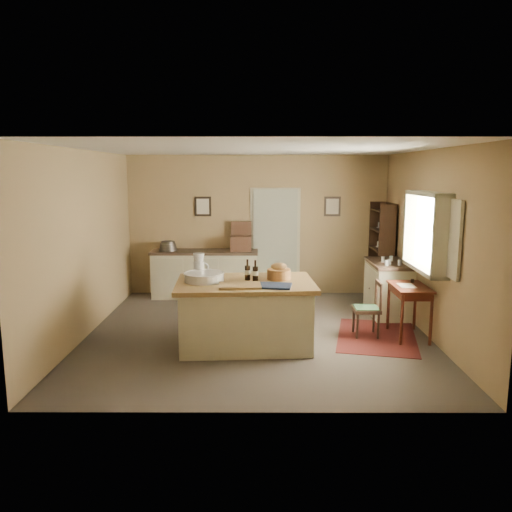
{
  "coord_description": "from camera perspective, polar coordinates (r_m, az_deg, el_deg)",
  "views": [
    {
      "loc": [
        0.0,
        -7.17,
        2.39
      ],
      "look_at": [
        -0.02,
        0.11,
        1.15
      ],
      "focal_mm": 35.0,
      "sensor_mm": 36.0,
      "label": 1
    }
  ],
  "objects": [
    {
      "name": "rug",
      "position": [
        7.59,
        13.62,
        -8.93
      ],
      "size": [
        1.41,
        1.8,
        0.01
      ],
      "primitive_type": "cube",
      "rotation": [
        0.0,
        0.0,
        -0.21
      ],
      "color": "#571A16",
      "rests_on": "ground"
    },
    {
      "name": "sideboard",
      "position": [
        9.61,
        -5.79,
        -1.85
      ],
      "size": [
        2.02,
        0.58,
        1.18
      ],
      "color": "#B6B294",
      "rests_on": "ground"
    },
    {
      "name": "right_cabinet",
      "position": [
        8.67,
        14.86,
        -3.54
      ],
      "size": [
        0.62,
        1.1,
        0.99
      ],
      "color": "#B6B294",
      "rests_on": "ground"
    },
    {
      "name": "work_island",
      "position": [
        6.9,
        -1.31,
        -6.4
      ],
      "size": [
        1.93,
        1.32,
        1.2
      ],
      "rotation": [
        0.0,
        0.0,
        0.06
      ],
      "color": "#B6B294",
      "rests_on": "ground"
    },
    {
      "name": "ground",
      "position": [
        7.55,
        0.13,
        -8.78
      ],
      "size": [
        5.0,
        5.0,
        0.0
      ],
      "primitive_type": "plane",
      "color": "brown",
      "rests_on": "ground"
    },
    {
      "name": "writing_desk",
      "position": [
        7.53,
        17.16,
        -4.05
      ],
      "size": [
        0.48,
        0.79,
        0.82
      ],
      "color": "#37140B",
      "rests_on": "ground"
    },
    {
      "name": "window",
      "position": [
        7.42,
        19.21,
        2.63
      ],
      "size": [
        0.25,
        1.99,
        1.12
      ],
      "color": "#B6B294",
      "rests_on": "ground"
    },
    {
      "name": "ceiling",
      "position": [
        7.17,
        0.14,
        12.15
      ],
      "size": [
        5.0,
        5.0,
        0.0
      ],
      "primitive_type": "plane",
      "color": "silver",
      "rests_on": "wall_back"
    },
    {
      "name": "shelving_unit",
      "position": [
        9.55,
        14.38,
        0.43
      ],
      "size": [
        0.31,
        0.82,
        1.82
      ],
      "color": "black",
      "rests_on": "ground"
    },
    {
      "name": "wall_front",
      "position": [
        4.78,
        0.11,
        -2.89
      ],
      "size": [
        5.0,
        0.1,
        2.7
      ],
      "primitive_type": "cube",
      "color": "#977A50",
      "rests_on": "ground"
    },
    {
      "name": "framed_prints",
      "position": [
        9.67,
        1.33,
        5.68
      ],
      "size": [
        2.82,
        0.02,
        0.38
      ],
      "color": "black",
      "rests_on": "ground"
    },
    {
      "name": "door",
      "position": [
        9.73,
        2.2,
        1.77
      ],
      "size": [
        0.97,
        0.06,
        2.11
      ],
      "primitive_type": "cube",
      "color": "#A0A58D",
      "rests_on": "ground"
    },
    {
      "name": "desk_chair",
      "position": [
        7.49,
        12.48,
        -5.99
      ],
      "size": [
        0.37,
        0.37,
        0.8
      ],
      "primitive_type": null,
      "rotation": [
        0.0,
        0.0,
        -0.01
      ],
      "color": "black",
      "rests_on": "ground"
    },
    {
      "name": "wall_back",
      "position": [
        9.72,
        0.14,
        3.52
      ],
      "size": [
        5.0,
        0.1,
        2.7
      ],
      "primitive_type": "cube",
      "color": "#977A50",
      "rests_on": "ground"
    },
    {
      "name": "wall_left",
      "position": [
        7.66,
        -18.92,
        1.34
      ],
      "size": [
        0.1,
        5.0,
        2.7
      ],
      "primitive_type": "cube",
      "color": "#977A50",
      "rests_on": "ground"
    },
    {
      "name": "wall_right",
      "position": [
        7.66,
        19.19,
        1.32
      ],
      "size": [
        0.1,
        5.0,
        2.7
      ],
      "primitive_type": "cube",
      "color": "#977A50",
      "rests_on": "ground"
    }
  ]
}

